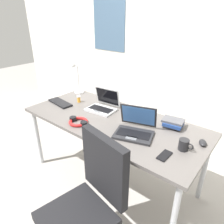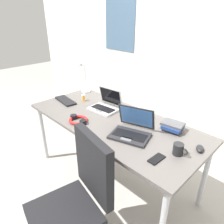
# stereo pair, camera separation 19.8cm
# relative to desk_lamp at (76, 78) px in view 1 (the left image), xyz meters

# --- Properties ---
(ground_plane) EXTENTS (12.00, 12.00, 0.00)m
(ground_plane) POSITION_rel_desk_lamp_xyz_m (0.80, -0.28, -0.94)
(ground_plane) COLOR gray
(wall_back) EXTENTS (6.00, 0.13, 2.60)m
(wall_back) POSITION_rel_desk_lamp_xyz_m (0.80, 0.82, 0.36)
(wall_back) COLOR silver
(wall_back) RESTS_ON ground_plane
(desk) EXTENTS (1.80, 0.80, 0.74)m
(desk) POSITION_rel_desk_lamp_xyz_m (0.80, -0.28, -0.25)
(desk) COLOR #595451
(desk) RESTS_ON ground_plane
(desk_lamp) EXTENTS (0.12, 0.18, 0.40)m
(desk_lamp) POSITION_rel_desk_lamp_xyz_m (0.00, 0.00, 0.00)
(desk_lamp) COLOR white
(desk_lamp) RESTS_ON desk
(laptop_near_lamp) EXTENTS (0.39, 0.38, 0.23)m
(laptop_near_lamp) POSITION_rel_desk_lamp_xyz_m (1.11, -0.35, -0.15)
(laptop_near_lamp) COLOR #232326
(laptop_near_lamp) RESTS_ON desk
(laptop_center) EXTENTS (0.32, 0.28, 0.22)m
(laptop_center) POSITION_rel_desk_lamp_xyz_m (0.58, -0.16, -0.15)
(laptop_center) COLOR #B7BABC
(laptop_center) RESTS_ON desk
(external_keyboard) EXTENTS (0.34, 0.16, 0.02)m
(external_keyboard) POSITION_rel_desk_lamp_xyz_m (0.10, -0.35, -0.19)
(external_keyboard) COLOR black
(external_keyboard) RESTS_ON desk
(computer_mouse) EXTENTS (0.09, 0.11, 0.03)m
(computer_mouse) POSITION_rel_desk_lamp_xyz_m (1.62, -0.16, -0.18)
(computer_mouse) COLOR black
(computer_mouse) RESTS_ON desk
(cell_phone) EXTENTS (0.07, 0.14, 0.01)m
(cell_phone) POSITION_rel_desk_lamp_xyz_m (1.45, -0.48, -0.19)
(cell_phone) COLOR black
(cell_phone) RESTS_ON desk
(headphones) EXTENTS (0.21, 0.18, 0.04)m
(headphones) POSITION_rel_desk_lamp_xyz_m (0.60, -0.53, -0.18)
(headphones) COLOR red
(headphones) RESTS_ON desk
(pill_bottle) EXTENTS (0.04, 0.04, 0.08)m
(pill_bottle) POSITION_rel_desk_lamp_xyz_m (0.23, -0.18, -0.16)
(pill_bottle) COLOR gold
(pill_bottle) RESTS_ON desk
(book_stack) EXTENTS (0.20, 0.17, 0.07)m
(book_stack) POSITION_rel_desk_lamp_xyz_m (1.32, -0.04, -0.16)
(book_stack) COLOR #4C4C51
(book_stack) RESTS_ON desk
(coffee_mug) EXTENTS (0.11, 0.08, 0.09)m
(coffee_mug) POSITION_rel_desk_lamp_xyz_m (1.53, -0.32, -0.15)
(coffee_mug) COLOR black
(coffee_mug) RESTS_ON desk
(office_chair) EXTENTS (0.52, 0.57, 0.97)m
(office_chair) POSITION_rel_desk_lamp_xyz_m (1.15, -1.00, -0.54)
(office_chair) COLOR black
(office_chair) RESTS_ON ground_plane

